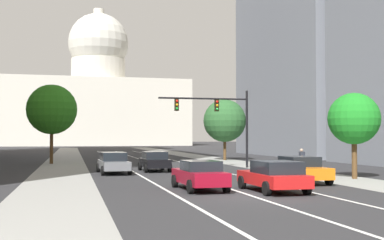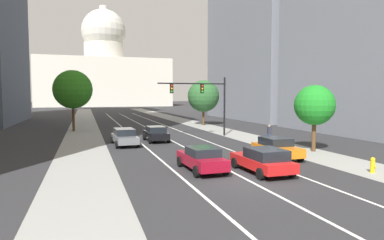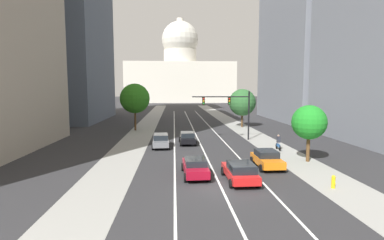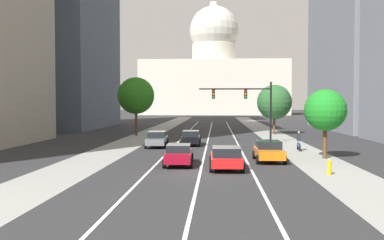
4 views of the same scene
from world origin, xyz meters
The scene contains 18 objects.
ground_plane centered at (0.00, 40.00, 0.00)m, with size 400.00×400.00×0.00m, color #2B2B2D.
sidewalk_left centered at (-8.24, 35.00, 0.01)m, with size 3.89×130.00×0.01m, color gray.
sidewalk_right centered at (8.24, 35.00, 0.01)m, with size 3.89×130.00×0.01m, color gray.
lane_stripe_left centered at (-3.15, 25.00, 0.01)m, with size 0.16×90.00×0.01m, color white.
lane_stripe_center centered at (0.00, 25.00, 0.01)m, with size 0.16×90.00×0.01m, color white.
lane_stripe_right centered at (3.15, 25.00, 0.01)m, with size 0.16×90.00×0.01m, color white.
office_tower_far_right centered at (28.75, 42.96, 15.27)m, with size 21.74×28.16×30.46m.
capitol_building centered at (0.00, 131.56, 14.41)m, with size 52.56×22.03×40.89m.
car_black centered at (-1.57, 16.49, 0.77)m, with size 2.04×4.11×1.46m.
car_red centered at (1.58, 1.41, 0.75)m, with size 2.18×4.58×1.44m.
car_orange centered at (4.72, 5.18, 0.76)m, with size 2.06×4.18×1.47m.
car_crimson centered at (-1.57, 2.97, 0.74)m, with size 2.05×4.46×1.42m.
car_gray centered at (-4.73, 14.87, 0.77)m, with size 2.16×4.86×1.48m.
traffic_signal_mast centered at (4.21, 19.09, 4.46)m, with size 7.55×0.39×6.38m.
cyclist centered at (8.20, 12.20, 0.85)m, with size 0.37×1.70×1.72m.
street_tree_near_right centered at (8.70, 32.13, 4.31)m, with size 4.66×4.66×6.65m.
street_tree_mid_left centered at (-9.41, 28.96, 5.15)m, with size 4.74×4.74×7.53m.
street_tree_mid_right centered at (9.14, 6.99, 3.64)m, with size 3.14×3.14×5.23m.
Camera 1 is at (-7.54, -20.39, 2.54)m, focal length 47.04 mm.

